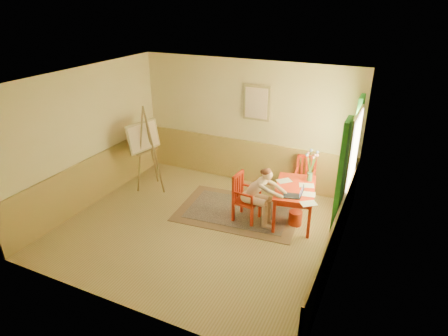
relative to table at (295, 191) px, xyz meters
The scene contains 14 objects.
room 1.98m from the table, 146.87° to the right, with size 5.04×4.54×2.84m.
wainscot 1.55m from the table, behind, with size 5.00×4.50×1.00m.
window 1.15m from the table, ahead, with size 0.12×2.01×2.20m.
wall_portrait 2.17m from the table, 136.61° to the left, with size 0.60×0.05×0.76m.
rug 1.26m from the table, behind, with size 2.54×1.82×0.02m.
table is the anchor object (origin of this frame).
chair_left 0.96m from the table, 156.92° to the right, with size 0.47×0.45×0.96m.
chair_back 0.99m from the table, 92.71° to the left, with size 0.46×0.48×0.94m.
figure 0.71m from the table, 145.03° to the right, with size 0.88×0.39×1.18m.
laptop 0.41m from the table, 76.43° to the right, with size 0.39×0.29×0.21m.
papers 0.20m from the table, 35.68° to the right, with size 0.98×1.01×0.00m.
vase 0.57m from the table, 66.30° to the left, with size 0.22×0.31×0.63m.
wastebasket 0.52m from the table, 59.72° to the right, with size 0.26×0.26×0.28m, color #9F2D13.
easel 3.43m from the table, behind, with size 0.70×0.85×1.90m.
Camera 1 is at (3.04, -5.44, 4.04)m, focal length 30.98 mm.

